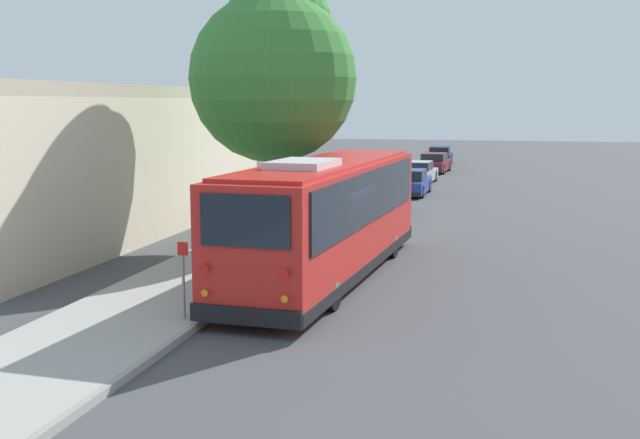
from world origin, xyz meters
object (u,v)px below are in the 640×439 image
(shuttle_bus, at_px, (327,213))
(parked_sedan_navy, at_px, (440,156))
(parked_sedan_silver, at_px, (418,173))
(street_tree, at_px, (274,67))
(sign_post_far, at_px, (205,280))
(parked_sedan_gray, at_px, (382,200))
(parked_sedan_maroon, at_px, (434,163))
(sign_post_near, at_px, (183,279))
(parked_sedan_blue, at_px, (410,183))

(shuttle_bus, bearing_deg, parked_sedan_navy, 4.52)
(shuttle_bus, relative_size, parked_sedan_silver, 2.64)
(street_tree, height_order, sign_post_far, street_tree)
(parked_sedan_silver, height_order, street_tree, street_tree)
(parked_sedan_gray, distance_m, parked_sedan_maroon, 20.50)
(parked_sedan_maroon, distance_m, sign_post_near, 38.14)
(parked_sedan_gray, distance_m, sign_post_near, 17.66)
(shuttle_bus, relative_size, parked_sedan_maroon, 2.51)
(parked_sedan_blue, distance_m, street_tree, 16.32)
(parked_sedan_blue, distance_m, parked_sedan_maroon, 13.28)
(parked_sedan_maroon, xyz_separation_m, street_tree, (-28.57, 2.47, 5.11))
(parked_sedan_navy, xyz_separation_m, street_tree, (-36.16, 2.17, 5.11))
(parked_sedan_maroon, bearing_deg, parked_sedan_silver, -178.19)
(parked_sedan_maroon, bearing_deg, sign_post_near, -178.63)
(parked_sedan_gray, relative_size, street_tree, 0.51)
(parked_sedan_silver, relative_size, sign_post_far, 3.98)
(shuttle_bus, height_order, parked_sedan_gray, shuttle_bus)
(shuttle_bus, height_order, parked_sedan_blue, shuttle_bus)
(shuttle_bus, height_order, street_tree, street_tree)
(shuttle_bus, height_order, parked_sedan_navy, shuttle_bus)
(parked_sedan_navy, bearing_deg, parked_sedan_gray, 179.54)
(street_tree, bearing_deg, parked_sedan_maroon, -4.94)
(street_tree, distance_m, sign_post_far, 9.75)
(shuttle_bus, xyz_separation_m, parked_sedan_maroon, (33.00, 0.26, -1.14))
(shuttle_bus, distance_m, sign_post_far, 4.44)
(parked_sedan_blue, height_order, parked_sedan_maroon, parked_sedan_maroon)
(parked_sedan_gray, relative_size, sign_post_far, 4.01)
(parked_sedan_gray, relative_size, parked_sedan_navy, 0.96)
(shuttle_bus, relative_size, parked_sedan_gray, 2.61)
(parked_sedan_maroon, relative_size, sign_post_near, 2.84)
(sign_post_far, bearing_deg, parked_sedan_maroon, -2.51)
(parked_sedan_blue, distance_m, sign_post_near, 24.88)
(shuttle_bus, height_order, parked_sedan_silver, shuttle_bus)
(parked_sedan_navy, height_order, street_tree, street_tree)
(shuttle_bus, bearing_deg, street_tree, 35.40)
(parked_sedan_maroon, xyz_separation_m, sign_post_near, (-38.11, 1.62, 0.39))
(parked_sedan_blue, bearing_deg, sign_post_near, 177.56)
(parked_sedan_navy, relative_size, sign_post_near, 2.84)
(parked_sedan_blue, bearing_deg, parked_sedan_maroon, 1.36)
(street_tree, bearing_deg, parked_sedan_navy, -3.44)
(shuttle_bus, distance_m, parked_sedan_navy, 40.61)
(parked_sedan_blue, bearing_deg, street_tree, 172.10)
(shuttle_bus, bearing_deg, parked_sedan_blue, 4.46)
(shuttle_bus, height_order, sign_post_near, shuttle_bus)
(parked_sedan_gray, height_order, parked_sedan_blue, parked_sedan_gray)
(parked_sedan_blue, distance_m, parked_sedan_silver, 5.86)
(sign_post_near, bearing_deg, parked_sedan_blue, -3.75)
(parked_sedan_silver, height_order, parked_sedan_maroon, parked_sedan_maroon)
(parked_sedan_blue, distance_m, sign_post_far, 23.67)
(parked_sedan_silver, xyz_separation_m, parked_sedan_maroon, (7.42, -0.26, 0.01))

